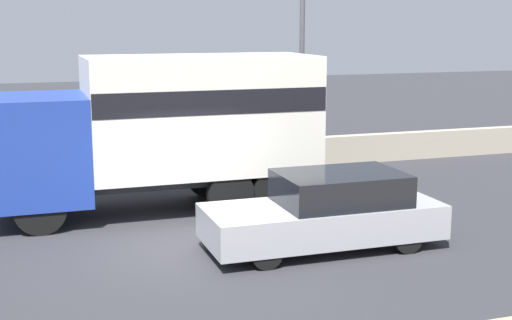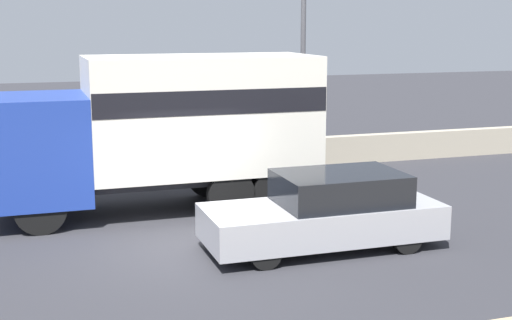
% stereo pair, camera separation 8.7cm
% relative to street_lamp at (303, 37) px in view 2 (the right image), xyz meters
% --- Properties ---
extents(ground_plane, '(80.00, 80.00, 0.00)m').
position_rel_street_lamp_xyz_m(ground_plane, '(-4.21, -5.39, -3.86)').
color(ground_plane, '#2D2D33').
extents(stone_wall_backdrop, '(60.00, 0.35, 0.85)m').
position_rel_street_lamp_xyz_m(stone_wall_backdrop, '(-4.21, 1.11, -3.43)').
color(stone_wall_backdrop, '#A39984').
rests_on(stone_wall_backdrop, ground_plane).
extents(street_lamp, '(0.56, 0.28, 6.63)m').
position_rel_street_lamp_xyz_m(street_lamp, '(0.00, 0.00, 0.00)').
color(street_lamp, '#4C4C51').
rests_on(street_lamp, ground_plane).
extents(box_truck, '(7.32, 2.48, 3.52)m').
position_rel_street_lamp_xyz_m(box_truck, '(-4.36, -2.62, -1.84)').
color(box_truck, navy).
rests_on(box_truck, ground_plane).
extents(car_hatchback, '(4.52, 1.79, 1.46)m').
position_rel_street_lamp_xyz_m(car_hatchback, '(-2.01, -6.33, -3.15)').
color(car_hatchback, '#9E9EA3').
rests_on(car_hatchback, ground_plane).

